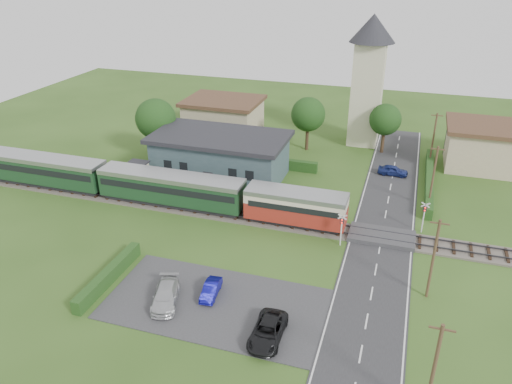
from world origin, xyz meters
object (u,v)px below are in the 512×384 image
(station_building, at_px, (220,155))
(car_park_blue, at_px, (211,290))
(pedestrian_near, at_px, (261,195))
(car_park_silver, at_px, (166,295))
(train, at_px, (144,184))
(church_tower, at_px, (369,71))
(house_east, at_px, (481,145))
(car_park_dark, at_px, (268,331))
(car_on_road, at_px, (393,170))
(house_west, at_px, (224,117))
(crossing_signal_near, at_px, (342,225))
(pedestrian_far, at_px, (148,180))
(equipment_hut, at_px, (138,173))
(crossing_signal_far, at_px, (424,213))

(station_building, distance_m, car_park_blue, 23.55)
(car_park_blue, bearing_deg, pedestrian_near, 86.85)
(car_park_silver, height_order, pedestrian_near, pedestrian_near)
(train, bearing_deg, station_building, 59.57)
(church_tower, bearing_deg, pedestrian_near, -109.25)
(church_tower, relative_size, house_east, 2.00)
(train, bearing_deg, car_park_dark, -41.29)
(car_on_road, distance_m, car_park_dark, 32.74)
(church_tower, bearing_deg, car_park_dark, -92.02)
(station_building, relative_size, train, 0.37)
(car_on_road, distance_m, car_park_silver, 34.19)
(car_park_blue, bearing_deg, house_west, 103.35)
(crossing_signal_near, height_order, car_park_dark, crossing_signal_near)
(car_park_silver, bearing_deg, pedestrian_far, 104.68)
(train, xyz_separation_m, house_west, (0.28, 23.00, 0.61))
(house_west, distance_m, pedestrian_near, 23.39)
(station_building, bearing_deg, house_east, 23.44)
(station_building, relative_size, car_on_road, 4.47)
(house_west, relative_size, crossing_signal_near, 3.30)
(church_tower, xyz_separation_m, car_park_silver, (-10.20, -41.06, -9.49))
(car_park_silver, bearing_deg, house_west, 86.84)
(equipment_hut, relative_size, car_park_silver, 0.56)
(crossing_signal_near, relative_size, pedestrian_far, 2.14)
(house_east, xyz_separation_m, pedestrian_near, (-23.05, -19.04, -1.55))
(church_tower, bearing_deg, car_park_silver, -103.95)
(crossing_signal_far, xyz_separation_m, car_on_road, (-3.65, 13.20, -1.48))
(church_tower, bearing_deg, train, -127.96)
(house_east, distance_m, crossing_signal_far, 20.64)
(station_building, xyz_separation_m, train, (-5.28, -8.99, -0.52))
(pedestrian_near, distance_m, pedestrian_far, 13.51)
(house_east, distance_m, car_park_silver, 44.86)
(house_east, distance_m, crossing_signal_near, 27.95)
(station_building, bearing_deg, church_tower, 48.59)
(house_east, height_order, crossing_signal_far, house_east)
(crossing_signal_far, height_order, car_on_road, crossing_signal_far)
(equipment_hut, height_order, house_east, house_east)
(equipment_hut, bearing_deg, train, -49.68)
(equipment_hut, bearing_deg, house_east, 26.32)
(crossing_signal_near, bearing_deg, church_tower, 92.82)
(house_east, height_order, car_park_dark, house_east)
(crossing_signal_far, relative_size, car_park_silver, 0.72)
(church_tower, xyz_separation_m, house_west, (-20.00, -3.00, -7.43))
(station_building, relative_size, car_park_blue, 5.06)
(car_park_blue, relative_size, pedestrian_far, 2.07)
(crossing_signal_near, xyz_separation_m, car_on_road, (3.55, 18.00, -1.48))
(equipment_hut, height_order, car_park_dark, equipment_hut)
(equipment_hut, xyz_separation_m, church_tower, (23.00, 22.80, 8.48))
(car_on_road, bearing_deg, equipment_hut, 115.84)
(crossing_signal_far, distance_m, car_park_dark, 21.47)
(house_west, height_order, car_on_road, house_west)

